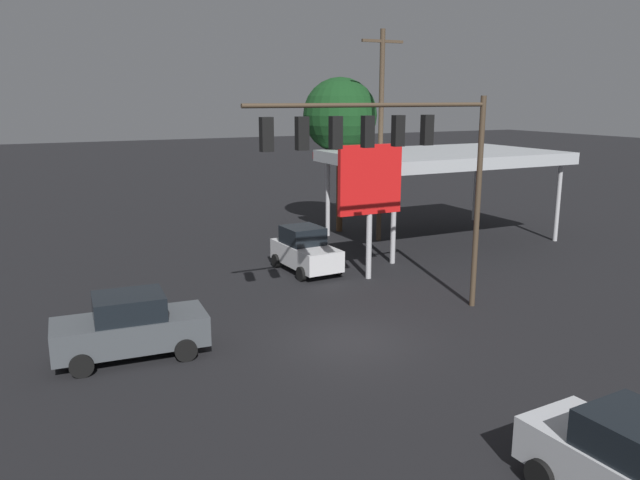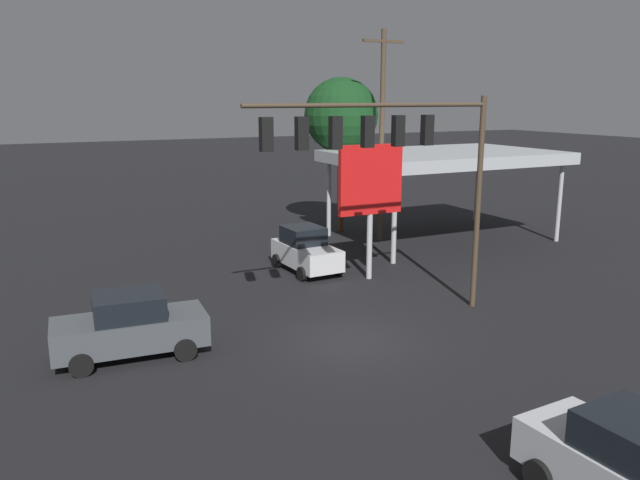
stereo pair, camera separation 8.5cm
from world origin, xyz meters
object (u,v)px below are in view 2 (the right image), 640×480
(utility_pole, at_px, (382,133))
(price_sign, at_px, (370,184))
(hatchback_crossing, at_px, (306,250))
(traffic_signal_assembly, at_px, (388,148))
(street_tree, at_px, (341,116))
(sedan_far, at_px, (640,471))
(sedan_waiting, at_px, (130,326))

(utility_pole, height_order, price_sign, utility_pole)
(price_sign, xyz_separation_m, hatchback_crossing, (1.92, -2.24, -3.10))
(traffic_signal_assembly, height_order, street_tree, street_tree)
(sedan_far, height_order, hatchback_crossing, hatchback_crossing)
(utility_pole, relative_size, price_sign, 1.92)
(traffic_signal_assembly, distance_m, price_sign, 5.62)
(traffic_signal_assembly, height_order, sedan_far, traffic_signal_assembly)
(traffic_signal_assembly, bearing_deg, street_tree, -112.38)
(utility_pole, distance_m, sedan_waiting, 18.48)
(sedan_waiting, distance_m, street_tree, 19.95)
(price_sign, distance_m, sedan_far, 16.28)
(sedan_far, bearing_deg, hatchback_crossing, 171.30)
(traffic_signal_assembly, relative_size, price_sign, 1.57)
(hatchback_crossing, relative_size, street_tree, 0.45)
(price_sign, bearing_deg, utility_pole, -125.10)
(sedan_waiting, bearing_deg, street_tree, -132.83)
(utility_pole, distance_m, hatchback_crossing, 8.68)
(utility_pole, height_order, hatchback_crossing, utility_pole)
(price_sign, distance_m, hatchback_crossing, 4.28)
(sedan_far, bearing_deg, sedan_waiting, -152.42)
(utility_pole, xyz_separation_m, street_tree, (0.77, -3.05, 0.81))
(utility_pole, xyz_separation_m, hatchback_crossing, (6.16, 3.79, -4.80))
(traffic_signal_assembly, xyz_separation_m, utility_pole, (-6.48, -10.81, -0.20))
(price_sign, xyz_separation_m, sedan_far, (3.58, 15.58, -3.09))
(utility_pole, height_order, sedan_far, utility_pole)
(price_sign, bearing_deg, traffic_signal_assembly, 64.85)
(traffic_signal_assembly, distance_m, sedan_waiting, 9.72)
(sedan_waiting, relative_size, street_tree, 0.52)
(price_sign, bearing_deg, sedan_far, 77.08)
(traffic_signal_assembly, xyz_separation_m, price_sign, (-2.25, -4.78, -1.91))
(utility_pole, bearing_deg, traffic_signal_assembly, 59.05)
(price_sign, height_order, hatchback_crossing, price_sign)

